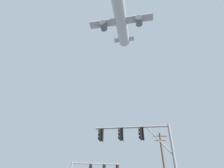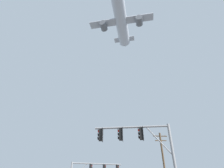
{
  "view_description": "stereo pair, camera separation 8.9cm",
  "coord_description": "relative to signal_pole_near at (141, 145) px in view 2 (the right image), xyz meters",
  "views": [
    {
      "loc": [
        -0.61,
        -6.13,
        1.77
      ],
      "look_at": [
        0.85,
        16.47,
        15.94
      ],
      "focal_mm": 29.2,
      "sensor_mm": 36.0,
      "label": 1
    },
    {
      "loc": [
        -0.52,
        -6.14,
        1.77
      ],
      "look_at": [
        0.85,
        16.47,
        15.94
      ],
      "focal_mm": 29.2,
      "sensor_mm": 36.0,
      "label": 2
    }
  ],
  "objects": [
    {
      "name": "airplane",
      "position": [
        1.97,
        23.11,
        43.73
      ],
      "size": [
        19.77,
        25.6,
        7.01
      ],
      "color": "#B7BCC6"
    },
    {
      "name": "signal_pole_near",
      "position": [
        0.0,
        0.0,
        0.0
      ],
      "size": [
        5.7,
        1.19,
        6.58
      ],
      "color": "gray",
      "rests_on": "ground"
    },
    {
      "name": "utility_pole",
      "position": [
        6.4,
        14.73,
        0.52
      ],
      "size": [
        2.2,
        0.28,
        10.56
      ],
      "color": "brown",
      "rests_on": "ground"
    }
  ]
}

